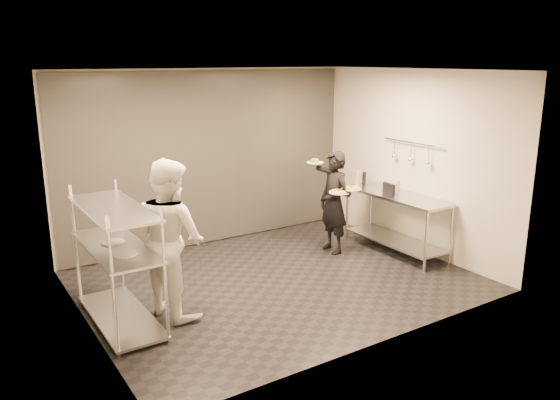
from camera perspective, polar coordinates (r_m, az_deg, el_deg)
room_shell at (r=8.10m, az=-4.75°, el=3.55°), size 5.00×4.00×2.80m
pass_rack at (r=6.43m, az=-16.67°, el=-5.83°), size 0.60×1.60×1.50m
prep_counter at (r=8.63m, az=12.05°, el=-1.32°), size 0.60×1.80×0.92m
utensil_rail at (r=8.61m, az=13.55°, el=4.84°), size 0.07×1.20×0.31m
waiter at (r=8.44m, az=5.67°, el=-0.26°), size 0.39×0.59×1.58m
chef at (r=6.45m, az=-11.39°, el=-3.89°), size 0.90×1.04×1.86m
pizza_plate_near at (r=8.16m, az=6.23°, el=0.86°), size 0.31×0.31×0.05m
pizza_plate_far at (r=8.28m, az=7.49°, el=1.23°), size 0.29×0.29×0.05m
salad_plate at (r=8.49m, az=3.68°, el=4.07°), size 0.26×0.26×0.07m
pos_monitor at (r=8.50m, az=11.30°, el=1.15°), size 0.07×0.25×0.18m
bottle_green at (r=9.02m, az=8.07°, el=2.28°), size 0.07×0.07×0.25m
bottle_clear at (r=8.60m, az=12.20°, el=1.34°), size 0.06×0.06×0.20m
bottle_dark at (r=9.12m, az=8.78°, el=2.27°), size 0.06×0.06×0.21m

